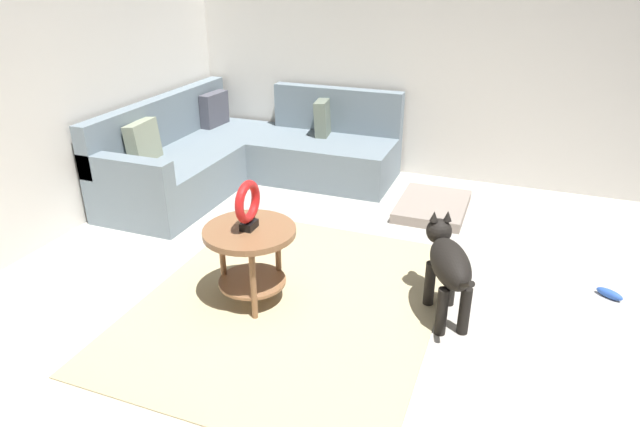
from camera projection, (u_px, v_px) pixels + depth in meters
The scene contains 9 objects.
ground_plane at pixel (385, 346), 3.39m from camera, with size 6.00×6.00×0.10m, color #B7B2A8.
wall_right at pixel (471, 45), 5.30m from camera, with size 0.12×6.00×2.70m, color silver.
area_rug at pixel (290, 302), 3.72m from camera, with size 2.30×1.90×0.01m, color tan.
sectional_couch at pixel (243, 156), 5.59m from camera, with size 2.20×2.25×0.88m.
side_table at pixel (250, 246), 3.58m from camera, with size 0.60×0.60×0.54m.
torus_sculpture at pixel (248, 204), 3.46m from camera, with size 0.28×0.08×0.33m.
dog_bed_mat at pixel (432, 206), 5.06m from camera, with size 0.80×0.60×0.09m, color gray.
dog at pixel (448, 264), 3.45m from camera, with size 0.80×0.42×0.63m.
dog_toy_bone at pixel (609, 294), 3.77m from camera, with size 0.18×0.06×0.06m, color blue.
Camera 1 is at (-2.70, -0.60, 2.11)m, focal length 31.06 mm.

